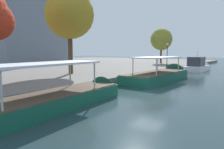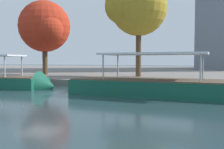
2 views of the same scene
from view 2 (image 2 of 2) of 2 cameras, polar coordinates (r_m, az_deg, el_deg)
ground_plane at (r=17.65m, az=-15.86°, el=-4.41°), size 220.00×220.00×0.00m
dock_promenade at (r=48.33m, az=8.68°, el=0.74°), size 120.00×55.00×0.57m
tour_boat_2 at (r=16.72m, az=12.85°, el=-3.44°), size 12.18×3.53×4.03m
tree_0 at (r=31.89m, az=-15.03°, el=10.22°), size 6.23×6.18×8.94m
tree_1 at (r=28.09m, az=5.49°, el=14.72°), size 6.32×6.12×10.42m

